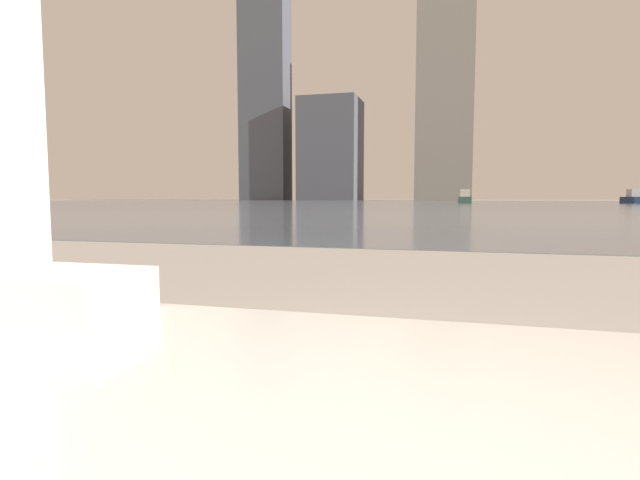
% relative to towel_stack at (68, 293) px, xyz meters
% --- Properties ---
extents(towel_stack, '(0.24, 0.20, 0.08)m').
position_rel_towel_stack_xyz_m(towel_stack, '(0.00, 0.00, 0.00)').
color(towel_stack, white).
rests_on(towel_stack, bathtub).
extents(harbor_water, '(180.00, 110.00, 0.01)m').
position_rel_towel_stack_xyz_m(harbor_water, '(0.18, 61.09, -0.54)').
color(harbor_water, slate).
rests_on(harbor_water, ground_plane).
extents(harbor_boat_1, '(1.95, 3.17, 1.13)m').
position_rel_towel_stack_xyz_m(harbor_boat_1, '(-30.18, 27.39, -0.14)').
color(harbor_boat_1, '#335647').
rests_on(harbor_boat_1, harbor_water).
extents(harbor_boat_3, '(1.60, 4.45, 1.66)m').
position_rel_towel_stack_xyz_m(harbor_boat_3, '(1.76, 61.50, 0.04)').
color(harbor_boat_3, '#335647').
rests_on(harbor_boat_3, harbor_water).
extents(harbor_boat_5, '(1.75, 4.44, 1.64)m').
position_rel_towel_stack_xyz_m(harbor_boat_5, '(20.68, 64.87, 0.04)').
color(harbor_boat_5, navy).
rests_on(harbor_boat_5, harbor_water).
extents(skyline_tower_0, '(11.64, 6.91, 66.24)m').
position_rel_towel_stack_xyz_m(skyline_tower_0, '(-45.35, 117.09, 32.57)').
color(skyline_tower_0, '#4C515B').
rests_on(skyline_tower_0, ground_plane).
extents(skyline_tower_1, '(13.79, 12.87, 24.05)m').
position_rel_towel_stack_xyz_m(skyline_tower_1, '(-28.55, 117.09, 11.48)').
color(skyline_tower_1, '#4C515B').
rests_on(skyline_tower_1, ground_plane).
extents(skyline_tower_2, '(12.37, 9.97, 45.41)m').
position_rel_towel_stack_xyz_m(skyline_tower_2, '(-2.12, 117.09, 22.16)').
color(skyline_tower_2, gray).
rests_on(skyline_tower_2, ground_plane).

